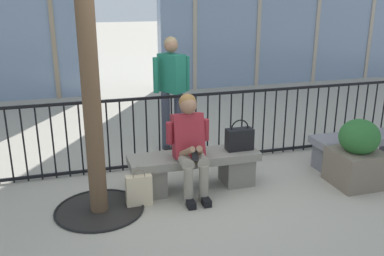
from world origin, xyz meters
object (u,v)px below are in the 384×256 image
(shopping_bag, at_px, (139,190))
(bystander_at_railing, at_px, (172,85))
(stone_bench_far, at_px, (366,147))
(planter, at_px, (357,155))
(seated_person_with_phone, at_px, (190,143))
(stone_bench, at_px, (194,168))
(handbag_on_bench, at_px, (239,139))

(shopping_bag, xyz_separation_m, bystander_at_railing, (0.81, 1.69, 0.81))
(stone_bench_far, bearing_deg, planter, -137.60)
(bystander_at_railing, relative_size, stone_bench_far, 1.07)
(bystander_at_railing, xyz_separation_m, stone_bench_far, (2.42, -1.42, -0.73))
(seated_person_with_phone, relative_size, shopping_bag, 2.66)
(shopping_bag, bearing_deg, stone_bench, 19.01)
(stone_bench, distance_m, shopping_bag, 0.78)
(stone_bench, height_order, planter, planter)
(handbag_on_bench, distance_m, stone_bench_far, 1.95)
(stone_bench, height_order, seated_person_with_phone, seated_person_with_phone)
(seated_person_with_phone, xyz_separation_m, handbag_on_bench, (0.67, 0.12, -0.06))
(stone_bench, bearing_deg, planter, -13.26)
(shopping_bag, bearing_deg, stone_bench_far, 4.79)
(handbag_on_bench, xyz_separation_m, bystander_at_railing, (-0.50, 1.45, 0.41))
(shopping_bag, bearing_deg, bystander_at_railing, 64.41)
(stone_bench, bearing_deg, bystander_at_railing, 86.80)
(stone_bench, distance_m, seated_person_with_phone, 0.41)
(stone_bench, xyz_separation_m, planter, (1.97, -0.47, 0.12))
(bystander_at_railing, bearing_deg, planter, -45.19)
(shopping_bag, xyz_separation_m, stone_bench_far, (3.23, 0.27, 0.08))
(handbag_on_bench, distance_m, shopping_bag, 1.39)
(seated_person_with_phone, distance_m, bystander_at_railing, 1.62)
(seated_person_with_phone, xyz_separation_m, bystander_at_railing, (0.17, 1.57, 0.35))
(bystander_at_railing, xyz_separation_m, planter, (1.89, -1.91, -0.61))
(stone_bench, bearing_deg, seated_person_with_phone, -125.79)
(handbag_on_bench, bearing_deg, stone_bench, 179.01)
(stone_bench, relative_size, planter, 1.88)
(seated_person_with_phone, bearing_deg, stone_bench, 54.21)
(seated_person_with_phone, distance_m, handbag_on_bench, 0.69)
(seated_person_with_phone, relative_size, planter, 1.43)
(stone_bench_far, bearing_deg, bystander_at_railing, 149.60)
(stone_bench, height_order, stone_bench_far, same)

